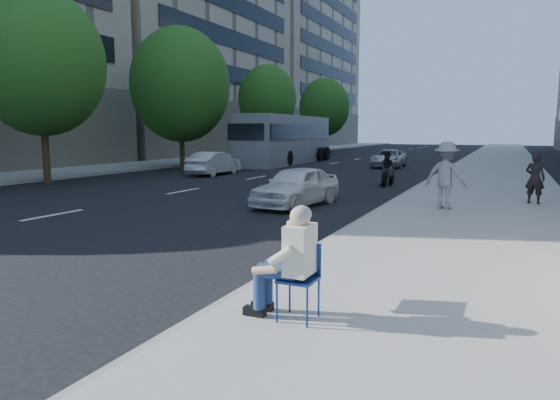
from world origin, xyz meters
The scene contains 16 objects.
ground centered at (0.00, 0.00, 0.00)m, with size 160.00×160.00×0.00m, color black.
near_sidewalk centered at (4.00, 20.00, 0.07)m, with size 5.00×120.00×0.15m, color #A6A39B.
far_sidewalk centered at (-16.75, 20.00, 0.07)m, with size 4.50×120.00×0.15m, color #A6A39B.
far_bldg_north centered at (-30.00, 62.00, 14.00)m, with size 22.00×28.00×28.00m, color #BFAD8F.
tree_far_b centered at (-13.70, 8.00, 5.13)m, with size 5.40×5.40×8.24m.
tree_far_c centered at (-13.70, 18.00, 5.02)m, with size 6.00×6.00×8.47m.
tree_far_d centered at (-13.70, 30.00, 4.89)m, with size 4.80×4.80×7.65m.
tree_far_e centered at (-13.70, 44.00, 4.78)m, with size 5.40×5.40×7.89m.
seated_protester centered at (2.45, -2.52, 0.87)m, with size 0.83×1.11×1.31m.
jogger centered at (3.11, 6.62, 1.06)m, with size 1.18×0.68×1.83m, color gray.
pedestrian_woman centered at (5.37, 8.70, 0.89)m, with size 0.54×0.35×1.48m, color black.
white_sedan_near centered at (-1.15, 6.27, 0.61)m, with size 1.43×3.57×1.21m, color white.
white_sedan_mid centered at (-9.23, 14.51, 0.60)m, with size 1.27×3.64×1.20m, color #BDBDBD.
white_sedan_far centered at (-2.17, 23.76, 0.56)m, with size 1.84×3.99×1.11m, color silver.
motorcycle centered at (0.10, 13.15, 0.64)m, with size 0.72×2.04×1.42m.
bus centered at (-9.61, 24.71, 1.64)m, with size 3.07×12.14×3.30m.
Camera 1 is at (4.62, -7.55, 2.26)m, focal length 32.00 mm.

